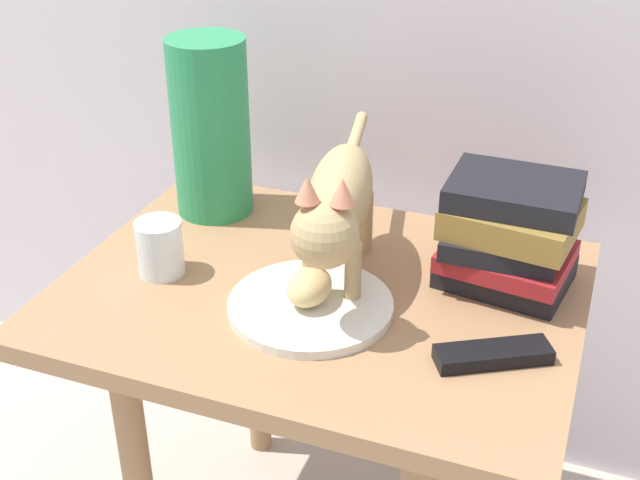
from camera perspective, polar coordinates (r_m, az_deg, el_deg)
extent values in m
cube|color=#9E724C|center=(1.23, 0.00, -3.86)|extent=(0.75, 0.56, 0.03)
cylinder|color=#9E724C|center=(1.62, -4.38, -6.90)|extent=(0.04, 0.04, 0.53)
cylinder|color=#9E724C|center=(1.52, 10.48, -10.13)|extent=(0.04, 0.04, 0.53)
cylinder|color=silver|center=(1.17, -0.66, -4.53)|extent=(0.23, 0.23, 0.01)
ellipsoid|color=#E0BC7A|center=(1.15, -0.75, -3.20)|extent=(0.06, 0.08, 0.05)
cylinder|color=tan|center=(1.16, 2.27, -2.37)|extent=(0.02, 0.02, 0.10)
cylinder|color=tan|center=(1.17, -0.65, -2.14)|extent=(0.02, 0.02, 0.10)
cylinder|color=tan|center=(1.30, 3.11, 1.29)|extent=(0.02, 0.02, 0.10)
cylinder|color=tan|center=(1.30, 0.49, 1.48)|extent=(0.02, 0.02, 0.10)
ellipsoid|color=tan|center=(1.20, 1.41, 3.24)|extent=(0.14, 0.27, 0.11)
sphere|color=tan|center=(1.06, 0.33, 0.39)|extent=(0.09, 0.09, 0.09)
cone|color=#DD8460|center=(1.02, 1.55, 3.36)|extent=(0.03, 0.03, 0.03)
cone|color=#DD8460|center=(1.03, -0.88, 3.53)|extent=(0.03, 0.03, 0.03)
cylinder|color=tan|center=(1.38, 2.53, 7.26)|extent=(0.05, 0.16, 0.02)
cube|color=black|center=(1.26, 12.56, -2.09)|extent=(0.20, 0.16, 0.04)
cube|color=maroon|center=(1.23, 12.68, -1.09)|extent=(0.19, 0.17, 0.03)
cube|color=black|center=(1.22, 12.42, 0.03)|extent=(0.16, 0.15, 0.03)
cube|color=olive|center=(1.20, 13.01, 1.42)|extent=(0.19, 0.17, 0.04)
cube|color=black|center=(1.19, 13.20, 3.26)|extent=(0.18, 0.15, 0.03)
cylinder|color=#288C51|center=(1.39, -7.51, 7.64)|extent=(0.13, 0.13, 0.30)
cylinder|color=silver|center=(1.26, -10.91, -0.51)|extent=(0.07, 0.07, 0.08)
cylinder|color=silver|center=(1.27, -10.83, -1.31)|extent=(0.06, 0.06, 0.04)
cube|color=black|center=(1.10, 11.78, -7.69)|extent=(0.15, 0.11, 0.02)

